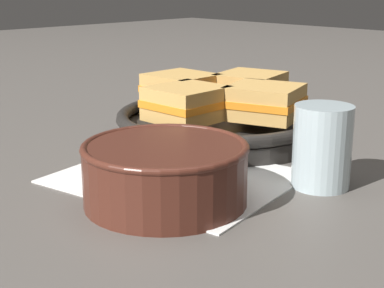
# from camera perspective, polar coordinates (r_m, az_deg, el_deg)

# --- Properties ---
(ground_plane) EXTENTS (4.00, 4.00, 0.00)m
(ground_plane) POSITION_cam_1_polar(r_m,az_deg,el_deg) (0.73, -1.21, -2.58)
(ground_plane) COLOR #56514C
(napkin) EXTENTS (0.29, 0.26, 0.00)m
(napkin) POSITION_cam_1_polar(r_m,az_deg,el_deg) (0.70, -1.50, -3.15)
(napkin) COLOR white
(napkin) RESTS_ON ground_plane
(soup_bowl) EXTENTS (0.17, 0.17, 0.07)m
(soup_bowl) POSITION_cam_1_polar(r_m,az_deg,el_deg) (0.61, -2.60, -2.48)
(soup_bowl) COLOR #4C2319
(soup_bowl) RESTS_ON ground_plane
(spoon) EXTENTS (0.14, 0.07, 0.01)m
(spoon) POSITION_cam_1_polar(r_m,az_deg,el_deg) (0.67, -1.17, -3.42)
(spoon) COLOR silver
(spoon) RESTS_ON napkin
(skillet) EXTENTS (0.31, 0.42, 0.04)m
(skillet) POSITION_cam_1_polar(r_m,az_deg,el_deg) (0.87, 2.80, 1.99)
(skillet) COLOR black
(skillet) RESTS_ON ground_plane
(sandwich_near_left) EXTENTS (0.12, 0.12, 0.05)m
(sandwich_near_left) POSITION_cam_1_polar(r_m,az_deg,el_deg) (0.82, 7.02, 4.09)
(sandwich_near_left) COLOR tan
(sandwich_near_left) RESTS_ON skillet
(sandwich_near_right) EXTENTS (0.11, 0.12, 0.05)m
(sandwich_near_right) POSITION_cam_1_polar(r_m,az_deg,el_deg) (0.92, 5.66, 5.45)
(sandwich_near_right) COLOR tan
(sandwich_near_right) RESTS_ON skillet
(sandwich_far_left) EXTENTS (0.10, 0.09, 0.05)m
(sandwich_far_left) POSITION_cam_1_polar(r_m,az_deg,el_deg) (0.91, -1.04, 5.37)
(sandwich_far_left) COLOR tan
(sandwich_far_left) RESTS_ON skillet
(sandwich_far_right) EXTENTS (0.09, 0.10, 0.05)m
(sandwich_far_right) POSITION_cam_1_polar(r_m,az_deg,el_deg) (0.80, -0.50, 3.98)
(sandwich_far_right) COLOR tan
(sandwich_far_right) RESTS_ON skillet
(drinking_glass) EXTENTS (0.07, 0.07, 0.09)m
(drinking_glass) POSITION_cam_1_polar(r_m,az_deg,el_deg) (0.68, 12.51, -0.24)
(drinking_glass) COLOR silver
(drinking_glass) RESTS_ON ground_plane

